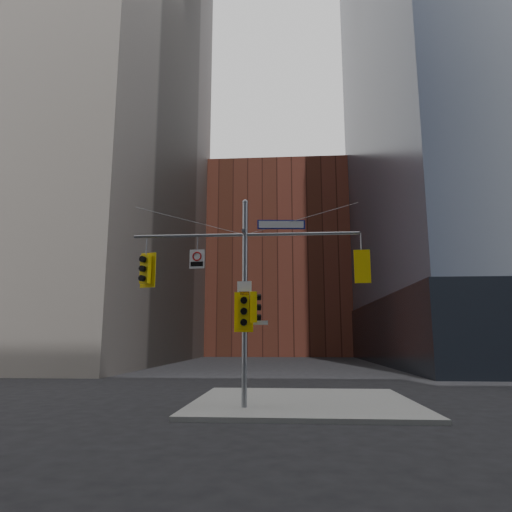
# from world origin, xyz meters

# --- Properties ---
(ground) EXTENTS (160.00, 160.00, 0.00)m
(ground) POSITION_xyz_m (0.00, 0.00, 0.00)
(ground) COLOR black
(ground) RESTS_ON ground
(sidewalk_corner) EXTENTS (8.00, 8.00, 0.15)m
(sidewalk_corner) POSITION_xyz_m (2.00, 4.00, 0.07)
(sidewalk_corner) COLOR gray
(sidewalk_corner) RESTS_ON ground
(tower_nw) EXTENTS (36.00, 36.00, 80.00)m
(tower_nw) POSITION_xyz_m (-28.00, 32.00, 40.00)
(tower_nw) COLOR gray
(tower_nw) RESTS_ON ground
(brick_midrise) EXTENTS (26.00, 20.00, 28.00)m
(brick_midrise) POSITION_xyz_m (0.00, 58.00, 14.00)
(brick_midrise) COLOR brown
(brick_midrise) RESTS_ON ground
(signal_assembly) EXTENTS (8.00, 0.80, 7.30)m
(signal_assembly) POSITION_xyz_m (0.00, 1.99, 4.42)
(signal_assembly) COLOR gray
(signal_assembly) RESTS_ON ground
(traffic_light_west_arm) EXTENTS (0.59, 0.55, 1.26)m
(traffic_light_west_arm) POSITION_xyz_m (-3.54, 2.01, 4.80)
(traffic_light_west_arm) COLOR yellow
(traffic_light_west_arm) RESTS_ON ground
(traffic_light_east_arm) EXTENTS (0.55, 0.45, 1.15)m
(traffic_light_east_arm) POSITION_xyz_m (4.03, 1.99, 4.80)
(traffic_light_east_arm) COLOR yellow
(traffic_light_east_arm) RESTS_ON ground
(traffic_light_pole_side) EXTENTS (0.45, 0.39, 1.05)m
(traffic_light_pole_side) POSITION_xyz_m (0.32, 2.01, 3.45)
(traffic_light_pole_side) COLOR yellow
(traffic_light_pole_side) RESTS_ON ground
(traffic_light_pole_front) EXTENTS (0.65, 0.54, 1.35)m
(traffic_light_pole_front) POSITION_xyz_m (-0.00, 1.73, 3.28)
(traffic_light_pole_front) COLOR yellow
(traffic_light_pole_front) RESTS_ON ground
(street_sign_blade) EXTENTS (1.68, 0.18, 0.33)m
(street_sign_blade) POSITION_xyz_m (1.29, 2.00, 6.35)
(street_sign_blade) COLOR navy
(street_sign_blade) RESTS_ON ground
(regulatory_sign_arm) EXTENTS (0.54, 0.11, 0.68)m
(regulatory_sign_arm) POSITION_xyz_m (-1.69, 1.97, 5.17)
(regulatory_sign_arm) COLOR silver
(regulatory_sign_arm) RESTS_ON ground
(regulatory_sign_pole) EXTENTS (0.50, 0.09, 0.65)m
(regulatory_sign_pole) POSITION_xyz_m (0.00, 1.88, 3.99)
(regulatory_sign_pole) COLOR silver
(regulatory_sign_pole) RESTS_ON ground
(street_blade_ew) EXTENTS (0.71, 0.04, 0.14)m
(street_blade_ew) POSITION_xyz_m (0.45, 2.00, 2.92)
(street_blade_ew) COLOR silver
(street_blade_ew) RESTS_ON ground
(street_blade_ns) EXTENTS (0.09, 0.73, 0.15)m
(street_blade_ns) POSITION_xyz_m (0.00, 2.45, 2.84)
(street_blade_ns) COLOR #145926
(street_blade_ns) RESTS_ON ground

